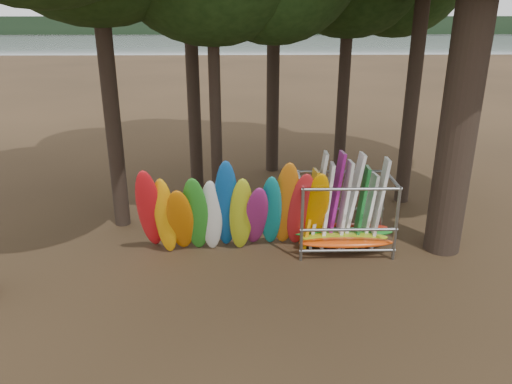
{
  "coord_description": "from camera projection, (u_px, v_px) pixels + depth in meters",
  "views": [
    {
      "loc": [
        -0.84,
        -12.95,
        6.89
      ],
      "look_at": [
        -0.54,
        1.5,
        1.4
      ],
      "focal_mm": 35.0,
      "sensor_mm": 36.0,
      "label": 1
    }
  ],
  "objects": [
    {
      "name": "storage_rack",
      "position": [
        344.0,
        216.0,
        14.63
      ],
      "size": [
        3.11,
        1.56,
        2.93
      ],
      "color": "gray",
      "rests_on": "ground"
    },
    {
      "name": "lake",
      "position": [
        251.0,
        55.0,
        70.64
      ],
      "size": [
        160.0,
        160.0,
        0.0
      ],
      "primitive_type": "plane",
      "color": "gray",
      "rests_on": "ground"
    },
    {
      "name": "kayak_row",
      "position": [
        234.0,
        212.0,
        14.14
      ],
      "size": [
        5.52,
        1.97,
        3.19
      ],
      "color": "red",
      "rests_on": "ground"
    },
    {
      "name": "ground",
      "position": [
        276.0,
        255.0,
        14.56
      ],
      "size": [
        120.0,
        120.0,
        0.0
      ],
      "primitive_type": "plane",
      "color": "#47331E",
      "rests_on": "ground"
    },
    {
      "name": "far_shore",
      "position": [
        249.0,
        25.0,
        116.67
      ],
      "size": [
        160.0,
        4.0,
        4.0
      ],
      "primitive_type": "cube",
      "color": "black",
      "rests_on": "ground"
    }
  ]
}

